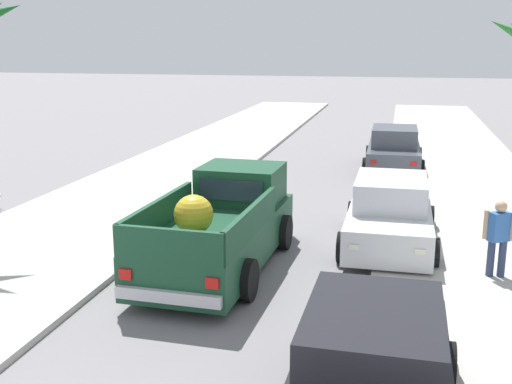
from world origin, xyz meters
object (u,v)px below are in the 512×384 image
object	(u,v)px
car_left_near	(371,380)
car_left_mid	(394,150)
pedestrian	(498,236)
pickup_truck	(222,227)
car_right_near	(390,215)

from	to	relation	value
car_left_near	car_left_mid	world-z (taller)	same
pedestrian	car_left_near	bearing A→B (deg)	-110.98
car_left_near	pedestrian	bearing A→B (deg)	69.02
pickup_truck	car_left_mid	bearing A→B (deg)	73.26
car_right_near	pedestrian	bearing A→B (deg)	-41.69
pedestrian	car_left_mid	bearing A→B (deg)	101.25
car_left_mid	pickup_truck	bearing A→B (deg)	-106.74
car_left_near	car_right_near	size ratio (longest dim) A/B	1.00
car_left_near	car_right_near	world-z (taller)	same
car_left_mid	pedestrian	size ratio (longest dim) A/B	2.69
car_left_mid	pedestrian	bearing A→B (deg)	-78.75
pickup_truck	car_left_near	size ratio (longest dim) A/B	1.23
car_left_near	pedestrian	world-z (taller)	pedestrian
car_left_near	car_right_near	distance (m)	7.16
car_left_near	car_left_mid	bearing A→B (deg)	90.08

